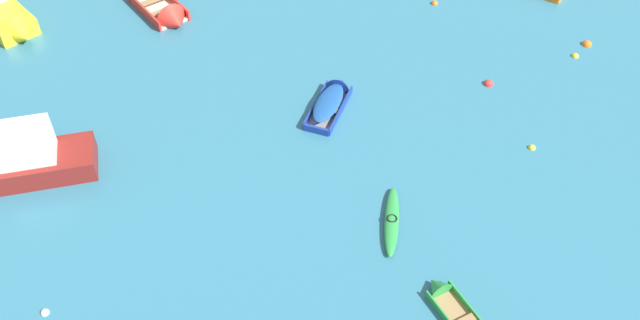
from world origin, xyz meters
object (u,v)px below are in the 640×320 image
mooring_buoy_near_foreground (434,4)px  mooring_buoy_trailing (575,57)px  mooring_buoy_far_field (488,84)px  mooring_buoy_central (45,313)px  rowboat_deep_blue_back_row_right (333,97)px  rowboat_green_cluster_inner (447,300)px  kayak_green_far_left (392,221)px  rowboat_red_outer_right (166,14)px  motor_launch_maroon_far_right (1,164)px  mooring_buoy_outer_edge (587,45)px  mooring_buoy_midfield (532,148)px

mooring_buoy_near_foreground → mooring_buoy_trailing: bearing=-39.2°
mooring_buoy_far_field → mooring_buoy_central: size_ratio=1.55×
rowboat_deep_blue_back_row_right → mooring_buoy_near_foreground: (5.71, 7.32, -0.27)m
rowboat_green_cluster_inner → rowboat_deep_blue_back_row_right: 10.84m
kayak_green_far_left → rowboat_red_outer_right: bearing=124.6°
rowboat_green_cluster_inner → mooring_buoy_central: 13.27m
rowboat_red_outer_right → kayak_green_far_left: rowboat_red_outer_right is taller
motor_launch_maroon_far_right → mooring_buoy_outer_edge: 26.35m
rowboat_red_outer_right → mooring_buoy_midfield: rowboat_red_outer_right is taller
rowboat_red_outer_right → mooring_buoy_midfield: size_ratio=15.41×
rowboat_green_cluster_inner → kayak_green_far_left: size_ratio=0.96×
mooring_buoy_central → mooring_buoy_outer_edge: size_ratio=0.63×
mooring_buoy_central → mooring_buoy_midfield: 19.27m
rowboat_deep_blue_back_row_right → mooring_buoy_trailing: bearing=12.7°
rowboat_deep_blue_back_row_right → mooring_buoy_far_field: bearing=6.6°
rowboat_red_outer_right → mooring_buoy_near_foreground: (13.50, 0.49, -0.25)m
mooring_buoy_near_foreground → mooring_buoy_trailing: (5.80, -4.73, 0.00)m
motor_launch_maroon_far_right → mooring_buoy_far_field: (20.00, 4.61, -0.76)m
motor_launch_maroon_far_right → mooring_buoy_midfield: size_ratio=23.29×
rowboat_deep_blue_back_row_right → rowboat_red_outer_right: bearing=138.8°
rowboat_red_outer_right → mooring_buoy_trailing: bearing=-12.4°
rowboat_red_outer_right → mooring_buoy_outer_edge: (20.13, -3.38, -0.25)m
motor_launch_maroon_far_right → rowboat_red_outer_right: 11.83m
mooring_buoy_far_field → rowboat_deep_blue_back_row_right: bearing=-173.4°
rowboat_deep_blue_back_row_right → mooring_buoy_outer_edge: (12.34, 3.45, -0.27)m
motor_launch_maroon_far_right → mooring_buoy_midfield: 20.87m
rowboat_green_cluster_inner → mooring_buoy_central: rowboat_green_cluster_inner is taller
mooring_buoy_central → mooring_buoy_outer_edge: (22.53, 13.49, 0.00)m
mooring_buoy_far_field → mooring_buoy_midfield: 4.21m
kayak_green_far_left → mooring_buoy_outer_edge: (10.66, 10.35, -0.15)m
mooring_buoy_midfield → rowboat_green_cluster_inner: bearing=-124.1°
mooring_buoy_near_foreground → mooring_buoy_far_field: bearing=-78.6°
rowboat_red_outer_right → mooring_buoy_trailing: rowboat_red_outer_right is taller
rowboat_red_outer_right → mooring_buoy_trailing: size_ratio=14.27×
motor_launch_maroon_far_right → mooring_buoy_midfield: bearing=1.3°
rowboat_red_outer_right → mooring_buoy_central: size_ratio=16.23×
mooring_buoy_far_field → mooring_buoy_midfield: bearing=-78.4°
mooring_buoy_central → mooring_buoy_trailing: mooring_buoy_trailing is taller
rowboat_green_cluster_inner → mooring_buoy_midfield: size_ratio=10.57×
mooring_buoy_far_field → mooring_buoy_central: 20.35m
mooring_buoy_outer_edge → mooring_buoy_midfield: (-4.47, -6.76, 0.00)m
kayak_green_far_left → mooring_buoy_midfield: (6.19, 3.59, -0.15)m
rowboat_green_cluster_inner → mooring_buoy_outer_edge: (9.26, 13.84, -0.14)m
kayak_green_far_left → mooring_buoy_near_foreground: size_ratio=9.60×
rowboat_deep_blue_back_row_right → rowboat_red_outer_right: (-7.79, 6.83, -0.02)m
rowboat_deep_blue_back_row_right → rowboat_green_cluster_inner: bearing=-73.5°
mooring_buoy_far_field → mooring_buoy_trailing: (4.48, 1.77, 0.00)m
mooring_buoy_outer_edge → kayak_green_far_left: bearing=-135.8°
rowboat_green_cluster_inner → kayak_green_far_left: rowboat_green_cluster_inner is taller
rowboat_green_cluster_inner → mooring_buoy_near_foreground: 17.90m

